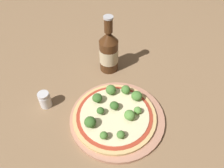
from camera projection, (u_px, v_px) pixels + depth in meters
The scene contains 16 objects.
ground_plane at pixel (113, 116), 0.69m from camera, with size 3.00×3.00×0.00m, color #846647.
plate at pixel (117, 118), 0.68m from camera, with size 0.29×0.29×0.01m.
pizza at pixel (115, 116), 0.67m from camera, with size 0.26×0.26×0.01m.
broccoli_floret_0 at pixel (115, 106), 0.67m from camera, with size 0.03×0.03×0.03m.
broccoli_floret_1 at pixel (90, 122), 0.62m from camera, with size 0.03×0.03×0.03m.
broccoli_floret_2 at pixel (121, 135), 0.60m from camera, with size 0.02×0.02×0.02m.
broccoli_floret_3 at pixel (130, 115), 0.64m from camera, with size 0.03×0.03×0.03m.
broccoli_floret_4 at pixel (138, 110), 0.66m from camera, with size 0.02×0.02×0.02m.
broccoli_floret_5 at pixel (104, 135), 0.60m from camera, with size 0.02×0.02×0.03m.
broccoli_floret_6 at pixel (111, 90), 0.71m from camera, with size 0.03×0.03×0.03m.
broccoli_floret_7 at pixel (100, 111), 0.66m from camera, with size 0.02×0.02×0.03m.
broccoli_floret_8 at pixel (97, 98), 0.69m from camera, with size 0.03×0.03×0.03m.
broccoli_floret_9 at pixel (126, 90), 0.71m from camera, with size 0.03×0.03×0.03m.
broccoli_floret_10 at pixel (137, 96), 0.70m from camera, with size 0.04×0.04×0.03m.
beer_bottle at pixel (109, 51), 0.78m from camera, with size 0.07×0.07×0.22m.
pepper_shaker at pixel (44, 100), 0.70m from camera, with size 0.04×0.04×0.06m.
Camera 1 is at (0.07, -0.39, 0.58)m, focal length 35.00 mm.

